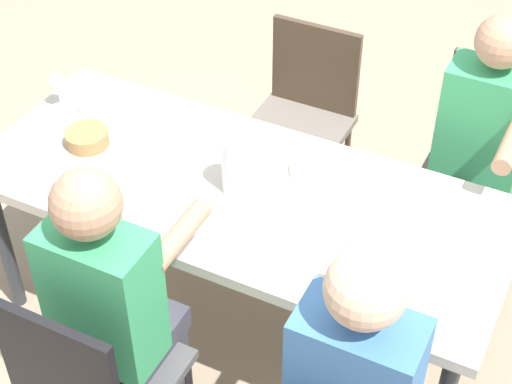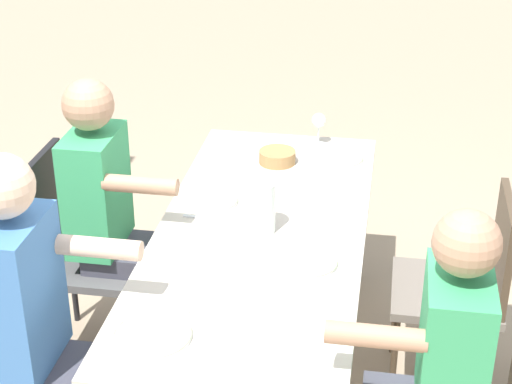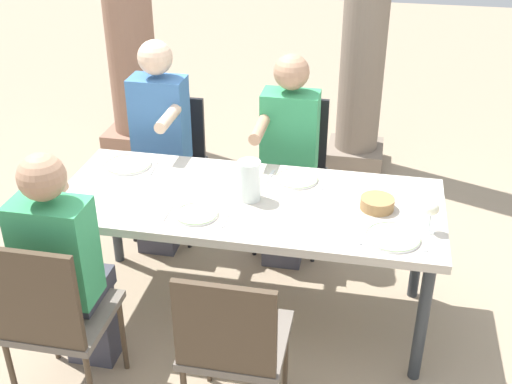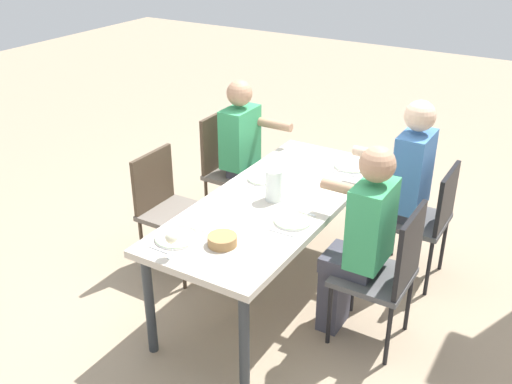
{
  "view_description": "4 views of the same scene",
  "coord_description": "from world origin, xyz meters",
  "px_view_note": "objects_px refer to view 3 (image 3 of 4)",
  "views": [
    {
      "loc": [
        -1.07,
        2.03,
        2.72
      ],
      "look_at": [
        -0.09,
        0.06,
        0.81
      ],
      "focal_mm": 57.87,
      "sensor_mm": 36.0,
      "label": 1
    },
    {
      "loc": [
        -2.92,
        -0.47,
        2.41
      ],
      "look_at": [
        0.11,
        0.04,
        0.86
      ],
      "focal_mm": 59.8,
      "sensor_mm": 36.0,
      "label": 2
    },
    {
      "loc": [
        0.61,
        -2.85,
        2.4
      ],
      "look_at": [
        0.06,
        -0.08,
        0.83
      ],
      "focal_mm": 45.4,
      "sensor_mm": 36.0,
      "label": 3
    },
    {
      "loc": [
        3.04,
        1.69,
        2.52
      ],
      "look_at": [
        0.12,
        -0.07,
        0.83
      ],
      "focal_mm": 41.37,
      "sensor_mm": 36.0,
      "label": 4
    }
  ],
  "objects_px": {
    "chair_west_south": "(52,314)",
    "diner_guest_third": "(287,154)",
    "plate_1": "(196,214)",
    "diner_man_white": "(159,141)",
    "chair_west_north": "(170,156)",
    "plate_0": "(128,164)",
    "plate_3": "(393,237)",
    "wine_glass_3": "(432,210)",
    "water_pitcher": "(250,182)",
    "bread_basket": "(377,203)",
    "chair_mid_north": "(292,164)",
    "diner_woman_green": "(65,265)",
    "chair_mid_south": "(232,341)",
    "plate_2": "(296,179)",
    "dining_table": "(248,209)"
  },
  "relations": [
    {
      "from": "chair_west_south",
      "to": "diner_guest_third",
      "type": "distance_m",
      "value": 1.71
    },
    {
      "from": "plate_1",
      "to": "diner_man_white",
      "type": "bearing_deg",
      "value": 119.89
    },
    {
      "from": "chair_west_north",
      "to": "plate_0",
      "type": "xyz_separation_m",
      "value": [
        -0.04,
        -0.6,
        0.23
      ]
    },
    {
      "from": "plate_3",
      "to": "wine_glass_3",
      "type": "xyz_separation_m",
      "value": [
        0.17,
        0.1,
        0.11
      ]
    },
    {
      "from": "plate_3",
      "to": "water_pitcher",
      "type": "bearing_deg",
      "value": 161.73
    },
    {
      "from": "chair_west_north",
      "to": "bread_basket",
      "type": "relative_size",
      "value": 5.26
    },
    {
      "from": "chair_mid_north",
      "to": "water_pitcher",
      "type": "bearing_deg",
      "value": -96.85
    },
    {
      "from": "chair_west_south",
      "to": "water_pitcher",
      "type": "height_order",
      "value": "same"
    },
    {
      "from": "diner_man_white",
      "to": "plate_1",
      "type": "xyz_separation_m",
      "value": [
        0.49,
        -0.86,
        0.03
      ]
    },
    {
      "from": "diner_guest_third",
      "to": "chair_west_north",
      "type": "bearing_deg",
      "value": 167.25
    },
    {
      "from": "chair_west_north",
      "to": "diner_woman_green",
      "type": "bearing_deg",
      "value": -90.12
    },
    {
      "from": "chair_mid_south",
      "to": "diner_man_white",
      "type": "bearing_deg",
      "value": 118.96
    },
    {
      "from": "diner_man_white",
      "to": "plate_2",
      "type": "height_order",
      "value": "diner_man_white"
    },
    {
      "from": "chair_mid_south",
      "to": "bread_basket",
      "type": "relative_size",
      "value": 5.34
    },
    {
      "from": "plate_1",
      "to": "bread_basket",
      "type": "distance_m",
      "value": 0.91
    },
    {
      "from": "dining_table",
      "to": "plate_3",
      "type": "height_order",
      "value": "plate_3"
    },
    {
      "from": "diner_guest_third",
      "to": "bread_basket",
      "type": "bearing_deg",
      "value": -48.35
    },
    {
      "from": "diner_woman_green",
      "to": "plate_0",
      "type": "relative_size",
      "value": 4.9
    },
    {
      "from": "chair_mid_north",
      "to": "plate_0",
      "type": "height_order",
      "value": "chair_mid_north"
    },
    {
      "from": "chair_west_south",
      "to": "bread_basket",
      "type": "height_order",
      "value": "chair_west_south"
    },
    {
      "from": "diner_woman_green",
      "to": "plate_2",
      "type": "xyz_separation_m",
      "value": [
        0.93,
        0.91,
        0.07
      ]
    },
    {
      "from": "chair_mid_north",
      "to": "diner_woman_green",
      "type": "bearing_deg",
      "value": -118.75
    },
    {
      "from": "chair_mid_south",
      "to": "diner_woman_green",
      "type": "distance_m",
      "value": 0.85
    },
    {
      "from": "plate_1",
      "to": "plate_2",
      "type": "bearing_deg",
      "value": 47.26
    },
    {
      "from": "chair_mid_north",
      "to": "plate_1",
      "type": "xyz_separation_m",
      "value": [
        -0.32,
        -1.06,
        0.21
      ]
    },
    {
      "from": "plate_2",
      "to": "chair_mid_south",
      "type": "bearing_deg",
      "value": -95.75
    },
    {
      "from": "bread_basket",
      "to": "plate_3",
      "type": "bearing_deg",
      "value": -72.69
    },
    {
      "from": "plate_2",
      "to": "plate_3",
      "type": "xyz_separation_m",
      "value": [
        0.52,
        -0.49,
        -0.0
      ]
    },
    {
      "from": "chair_mid_south",
      "to": "plate_2",
      "type": "xyz_separation_m",
      "value": [
        0.11,
        1.08,
        0.22
      ]
    },
    {
      "from": "chair_mid_south",
      "to": "diner_woman_green",
      "type": "relative_size",
      "value": 0.71
    },
    {
      "from": "plate_1",
      "to": "bread_basket",
      "type": "height_order",
      "value": "bread_basket"
    },
    {
      "from": "dining_table",
      "to": "plate_1",
      "type": "xyz_separation_m",
      "value": [
        -0.22,
        -0.22,
        0.08
      ]
    },
    {
      "from": "chair_west_south",
      "to": "plate_0",
      "type": "distance_m",
      "value": 1.09
    },
    {
      "from": "wine_glass_3",
      "to": "chair_mid_south",
      "type": "bearing_deg",
      "value": -138.98
    },
    {
      "from": "wine_glass_3",
      "to": "water_pitcher",
      "type": "distance_m",
      "value": 0.91
    },
    {
      "from": "bread_basket",
      "to": "chair_west_south",
      "type": "bearing_deg",
      "value": -147.64
    },
    {
      "from": "diner_woman_green",
      "to": "plate_1",
      "type": "distance_m",
      "value": 0.67
    },
    {
      "from": "dining_table",
      "to": "diner_guest_third",
      "type": "xyz_separation_m",
      "value": [
        0.1,
        0.65,
        0.02
      ]
    },
    {
      "from": "chair_west_south",
      "to": "chair_mid_south",
      "type": "bearing_deg",
      "value": 0.4
    },
    {
      "from": "plate_1",
      "to": "water_pitcher",
      "type": "bearing_deg",
      "value": 44.92
    },
    {
      "from": "diner_woman_green",
      "to": "wine_glass_3",
      "type": "height_order",
      "value": "diner_woman_green"
    },
    {
      "from": "plate_0",
      "to": "wine_glass_3",
      "type": "distance_m",
      "value": 1.7
    },
    {
      "from": "diner_man_white",
      "to": "water_pitcher",
      "type": "relative_size",
      "value": 6.3
    },
    {
      "from": "chair_mid_north",
      "to": "plate_1",
      "type": "bearing_deg",
      "value": -106.96
    },
    {
      "from": "dining_table",
      "to": "chair_west_north",
      "type": "height_order",
      "value": "chair_west_north"
    },
    {
      "from": "chair_mid_south",
      "to": "wine_glass_3",
      "type": "distance_m",
      "value": 1.11
    },
    {
      "from": "water_pitcher",
      "to": "dining_table",
      "type": "bearing_deg",
      "value": -150.35
    },
    {
      "from": "chair_mid_south",
      "to": "diner_guest_third",
      "type": "relative_size",
      "value": 0.7
    },
    {
      "from": "water_pitcher",
      "to": "plate_0",
      "type": "bearing_deg",
      "value": 163.09
    },
    {
      "from": "plate_2",
      "to": "water_pitcher",
      "type": "relative_size",
      "value": 1.1
    }
  ]
}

